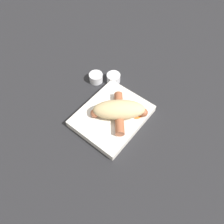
# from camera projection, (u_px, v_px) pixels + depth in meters

# --- Properties ---
(ground_plane) EXTENTS (3.00, 3.00, 0.00)m
(ground_plane) POSITION_uv_depth(u_px,v_px,m) (112.00, 118.00, 0.71)
(ground_plane) COLOR #232326
(food_tray) EXTENTS (0.23, 0.19, 0.03)m
(food_tray) POSITION_uv_depth(u_px,v_px,m) (112.00, 116.00, 0.70)
(food_tray) COLOR silver
(food_tray) RESTS_ON ground_plane
(bread_roll) EXTENTS (0.15, 0.16, 0.05)m
(bread_roll) POSITION_uv_depth(u_px,v_px,m) (119.00, 110.00, 0.66)
(bread_roll) COLOR #DBBC84
(bread_roll) RESTS_ON food_tray
(sausage) EXTENTS (0.13, 0.14, 0.03)m
(sausage) POSITION_uv_depth(u_px,v_px,m) (119.00, 113.00, 0.67)
(sausage) COLOR #9E5638
(sausage) RESTS_ON food_tray
(pickled_veggies) EXTENTS (0.07, 0.06, 0.01)m
(pickled_veggies) POSITION_uv_depth(u_px,v_px,m) (134.00, 111.00, 0.69)
(pickled_veggies) COLOR orange
(pickled_veggies) RESTS_ON food_tray
(condiment_cup_near) EXTENTS (0.05, 0.05, 0.03)m
(condiment_cup_near) POSITION_uv_depth(u_px,v_px,m) (113.00, 78.00, 0.79)
(condiment_cup_near) COLOR white
(condiment_cup_near) RESTS_ON ground_plane
(condiment_cup_far) EXTENTS (0.05, 0.05, 0.03)m
(condiment_cup_far) POSITION_uv_depth(u_px,v_px,m) (96.00, 78.00, 0.79)
(condiment_cup_far) COLOR white
(condiment_cup_far) RESTS_ON ground_plane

